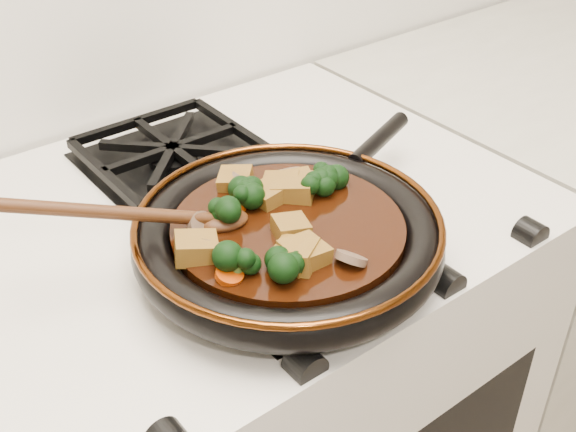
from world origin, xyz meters
TOP-DOWN VIEW (x-y plane):
  - burner_grate_front at (0.00, 1.55)m, footprint 0.23×0.23m
  - burner_grate_back at (0.00, 1.83)m, footprint 0.23×0.23m
  - skillet at (-0.01, 1.55)m, footprint 0.46×0.35m
  - braising_sauce at (-0.02, 1.55)m, footprint 0.26×0.26m
  - tofu_cube_0 at (0.02, 1.60)m, footprint 0.06×0.06m
  - tofu_cube_1 at (-0.05, 1.49)m, footprint 0.06×0.06m
  - tofu_cube_2 at (0.03, 1.59)m, footprint 0.06×0.07m
  - tofu_cube_3 at (0.04, 1.60)m, footprint 0.05×0.05m
  - tofu_cube_4 at (-0.03, 1.53)m, footprint 0.05×0.05m
  - tofu_cube_5 at (-0.04, 1.48)m, footprint 0.05×0.04m
  - tofu_cube_6 at (-0.00, 1.60)m, footprint 0.04×0.04m
  - tofu_cube_7 at (-0.12, 1.56)m, footprint 0.06×0.06m
  - tofu_cube_8 at (-0.02, 1.65)m, footprint 0.06×0.05m
  - broccoli_floret_0 at (0.07, 1.58)m, footprint 0.08×0.08m
  - broccoli_floret_1 at (-0.03, 1.61)m, footprint 0.07×0.07m
  - broccoli_floret_2 at (-0.07, 1.48)m, footprint 0.08×0.08m
  - broccoli_floret_3 at (-0.07, 1.59)m, footprint 0.08×0.09m
  - broccoli_floret_4 at (-0.11, 1.51)m, footprint 0.09×0.09m
  - broccoli_floret_5 at (0.04, 1.58)m, footprint 0.08×0.09m
  - carrot_coin_0 at (0.02, 1.62)m, footprint 0.03×0.03m
  - carrot_coin_1 at (-0.05, 1.61)m, footprint 0.03×0.03m
  - carrot_coin_2 at (-0.12, 1.51)m, footprint 0.03×0.03m
  - carrot_coin_3 at (-0.01, 1.63)m, footprint 0.03×0.03m
  - mushroom_slice_0 at (-0.10, 1.59)m, footprint 0.03×0.03m
  - mushroom_slice_1 at (-0.01, 1.64)m, footprint 0.03×0.04m
  - mushroom_slice_2 at (0.04, 1.62)m, footprint 0.04×0.04m
  - mushroom_slice_3 at (-0.01, 1.45)m, footprint 0.04×0.04m
  - mushroom_slice_4 at (-0.11, 1.56)m, footprint 0.04×0.04m
  - wooden_spoon at (-0.13, 1.61)m, footprint 0.15×0.08m

SIDE VIEW (x-z plane):
  - burner_grate_front at x=0.00m, z-range 0.90..0.93m
  - burner_grate_back at x=0.00m, z-range 0.90..0.93m
  - skillet at x=-0.01m, z-range 0.92..0.97m
  - braising_sauce at x=-0.02m, z-range 0.94..0.96m
  - carrot_coin_0 at x=0.02m, z-range 0.96..0.97m
  - carrot_coin_1 at x=-0.05m, z-range 0.95..0.97m
  - carrot_coin_2 at x=-0.12m, z-range 0.96..0.97m
  - carrot_coin_3 at x=-0.01m, z-range 0.95..0.97m
  - mushroom_slice_0 at x=-0.10m, z-range 0.95..0.98m
  - mushroom_slice_1 at x=-0.01m, z-range 0.95..0.98m
  - mushroom_slice_2 at x=0.04m, z-range 0.95..0.98m
  - mushroom_slice_3 at x=-0.01m, z-range 0.95..0.98m
  - mushroom_slice_4 at x=-0.11m, z-range 0.95..0.98m
  - tofu_cube_3 at x=0.04m, z-range 0.96..0.98m
  - tofu_cube_6 at x=0.00m, z-range 0.95..0.98m
  - tofu_cube_4 at x=-0.03m, z-range 0.95..0.98m
  - tofu_cube_0 at x=0.02m, z-range 0.95..0.98m
  - tofu_cube_8 at x=-0.02m, z-range 0.95..0.98m
  - tofu_cube_5 at x=-0.04m, z-range 0.95..0.98m
  - tofu_cube_2 at x=0.03m, z-range 0.95..0.98m
  - tofu_cube_7 at x=-0.12m, z-range 0.95..0.98m
  - tofu_cube_1 at x=-0.05m, z-range 0.95..0.98m
  - broccoli_floret_2 at x=-0.07m, z-range 0.94..0.99m
  - broccoli_floret_0 at x=0.07m, z-range 0.94..1.00m
  - broccoli_floret_3 at x=-0.07m, z-range 0.93..1.01m
  - broccoli_floret_4 at x=-0.11m, z-range 0.93..1.01m
  - broccoli_floret_1 at x=-0.03m, z-range 0.94..1.00m
  - broccoli_floret_5 at x=0.04m, z-range 0.93..1.01m
  - wooden_spoon at x=-0.13m, z-range 0.86..1.10m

